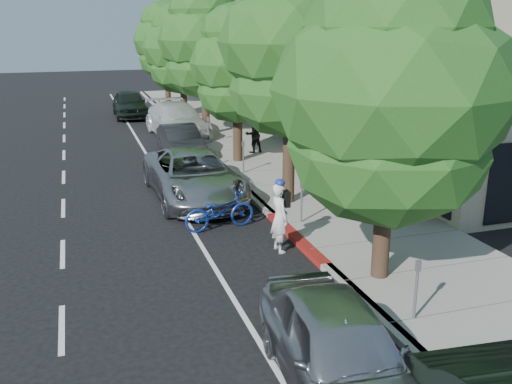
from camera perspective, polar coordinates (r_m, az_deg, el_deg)
name	(u,v)px	position (r m, az deg, el deg)	size (l,w,h in m)	color
ground	(310,254)	(15.12, 5.43, -6.18)	(120.00, 120.00, 0.00)	black
sidewalk	(285,171)	(22.96, 2.93, 2.13)	(4.60, 56.00, 0.15)	gray
curb	(230,175)	(22.27, -2.62, 1.67)	(0.30, 56.00, 0.15)	#9E998E
curb_red_segment	(296,238)	(15.95, 4.03, -4.61)	(0.32, 4.00, 0.15)	maroon
storefront_building	(343,63)	(34.39, 8.70, 12.66)	(10.00, 36.00, 7.00)	#C1B795
street_tree_0	(391,95)	(12.65, 13.39, 9.45)	(5.23, 5.23, 7.34)	black
street_tree_1	(291,46)	(17.99, 3.49, 14.37)	(4.52, 4.52, 8.14)	black
street_tree_2	(237,65)	(23.73, -1.91, 12.54)	(3.90, 3.90, 6.62)	black
street_tree_3	(204,42)	(29.50, -5.23, 14.72)	(4.68, 4.68, 7.80)	black
street_tree_4	(182,49)	(35.40, -7.42, 14.00)	(4.78, 4.78, 7.02)	black
street_tree_5	(166,42)	(41.30, -9.02, 14.62)	(4.53, 4.53, 7.23)	black
cyclist	(280,218)	(14.94, 2.37, -2.58)	(0.68, 0.45, 1.87)	silver
bicycle	(220,211)	(16.63, -3.67, -1.90)	(0.74, 2.14, 1.12)	#17379F
silver_suv	(194,176)	(19.47, -6.26, 1.63)	(2.72, 5.90, 1.64)	#ADAEB2
dark_sedan	(181,142)	(25.68, -7.53, 5.02)	(1.48, 4.25, 1.40)	black
white_pickup	(177,120)	(30.26, -7.91, 7.13)	(2.44, 6.01, 1.74)	silver
dark_suv_far	(130,104)	(37.16, -12.52, 8.62)	(1.96, 4.88, 1.66)	black
near_car_a	(339,350)	(9.63, 8.31, -15.39)	(1.86, 4.62, 1.57)	#AAAAAF
pedestrian	(253,134)	(25.67, -0.27, 5.80)	(0.81, 0.63, 1.66)	black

